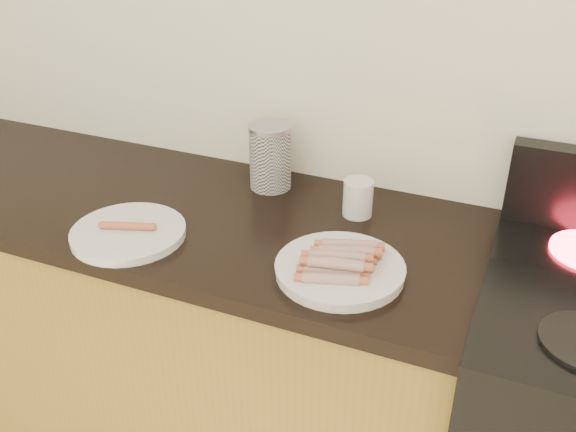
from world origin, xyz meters
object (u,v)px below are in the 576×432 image
at_px(side_plate, 128,233).
at_px(canister, 270,156).
at_px(main_plate, 340,271).
at_px(mug, 358,198).

height_order(side_plate, canister, canister).
distance_m(main_plate, mug, 0.28).
height_order(main_plate, canister, canister).
height_order(main_plate, side_plate, side_plate).
bearing_deg(main_plate, mug, 99.82).
distance_m(main_plate, canister, 0.47).
relative_size(main_plate, side_plate, 1.02).
height_order(side_plate, mug, mug).
height_order(main_plate, mug, mug).
distance_m(side_plate, canister, 0.44).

